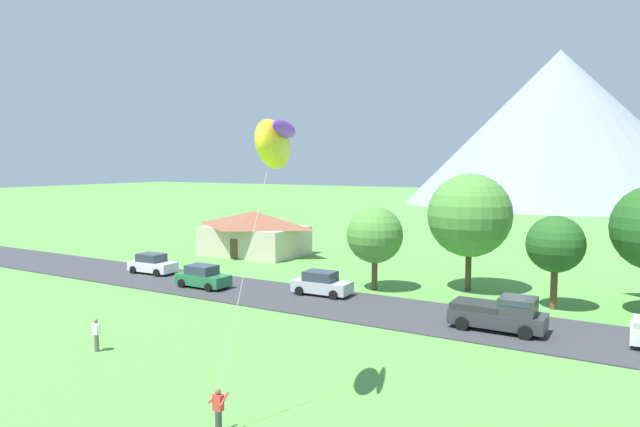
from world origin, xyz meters
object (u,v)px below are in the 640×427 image
parked_car_silver_west_end (322,284)px  parked_car_white_mid_west (152,264)px  tree_left_of_center (470,215)px  tree_near_left (375,235)px  parked_car_green_mid_east (203,277)px  pickup_truck_charcoal_east_side (500,313)px  kite_flyer_with_kite (273,147)px  tree_right_of_center (555,244)px  watcher_person (96,334)px  house_left_center (255,232)px

parked_car_silver_west_end → parked_car_white_mid_west: (-16.44, -0.50, 0.00)m
parked_car_white_mid_west → tree_left_of_center: bearing=16.4°
tree_near_left → parked_car_silver_west_end: size_ratio=1.46×
tree_left_of_center → parked_car_green_mid_east: (-17.60, -9.31, -4.77)m
pickup_truck_charcoal_east_side → kite_flyer_with_kite: 17.99m
tree_left_of_center → parked_car_silver_west_end: 12.00m
tree_right_of_center → parked_car_white_mid_west: size_ratio=1.43×
parked_car_white_mid_west → watcher_person: (12.60, -15.51, 0.01)m
parked_car_white_mid_west → pickup_truck_charcoal_east_side: bearing=-3.7°
tree_left_of_center → tree_near_left: bearing=-152.4°
house_left_center → parked_car_green_mid_east: bearing=-67.3°
tree_right_of_center → parked_car_white_mid_west: 31.86m
kite_flyer_with_kite → pickup_truck_charcoal_east_side: bearing=70.8°
kite_flyer_with_kite → house_left_center: bearing=128.0°
parked_car_white_mid_west → tree_near_left: bearing=12.4°
parked_car_silver_west_end → watcher_person: parked_car_silver_west_end is taller
parked_car_silver_west_end → watcher_person: 16.47m
house_left_center → parked_car_white_mid_west: (-1.27, -12.79, -1.48)m
parked_car_white_mid_west → pickup_truck_charcoal_east_side: 29.46m
parked_car_silver_west_end → house_left_center: bearing=141.0°
pickup_truck_charcoal_east_side → tree_left_of_center: bearing=115.2°
parked_car_silver_west_end → tree_near_left: bearing=56.0°
house_left_center → tree_left_of_center: tree_left_of_center is taller
tree_right_of_center → parked_car_green_mid_east: bearing=-164.0°
parked_car_white_mid_west → kite_flyer_with_kite: 30.81m
tree_left_of_center → watcher_person: tree_left_of_center is taller
kite_flyer_with_kite → tree_near_left: bearing=104.5°
pickup_truck_charcoal_east_side → kite_flyer_with_kite: (-5.12, -14.72, 8.98)m
parked_car_silver_west_end → parked_car_green_mid_east: bearing=-164.8°
tree_right_of_center → watcher_person: 27.89m
tree_left_of_center → parked_car_white_mid_west: tree_left_of_center is taller
parked_car_silver_west_end → kite_flyer_with_kite: (7.84, -17.11, 9.18)m
tree_near_left → parked_car_green_mid_east: 13.38m
tree_near_left → pickup_truck_charcoal_east_side: size_ratio=1.20×
tree_right_of_center → pickup_truck_charcoal_east_side: tree_right_of_center is taller
house_left_center → pickup_truck_charcoal_east_side: 31.75m
tree_left_of_center → pickup_truck_charcoal_east_side: (4.35, -9.25, -4.57)m
tree_near_left → parked_car_green_mid_east: size_ratio=1.48×
tree_left_of_center → tree_right_of_center: bearing=-21.5°
tree_near_left → kite_flyer_with_kite: kite_flyer_with_kite is taller
parked_car_white_mid_west → pickup_truck_charcoal_east_side: pickup_truck_charcoal_east_side is taller
parked_car_silver_west_end → parked_car_green_mid_east: 9.31m
tree_right_of_center → pickup_truck_charcoal_east_side: 7.74m
parked_car_green_mid_east → kite_flyer_with_kite: size_ratio=0.38×
tree_left_of_center → watcher_person: bearing=-118.5°
kite_flyer_with_kite → parked_car_white_mid_west: bearing=145.6°
kite_flyer_with_kite → watcher_person: kite_flyer_with_kite is taller
house_left_center → tree_left_of_center: 24.61m
house_left_center → tree_near_left: size_ratio=1.72×
tree_near_left → parked_car_green_mid_east: (-11.45, -6.10, -3.26)m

